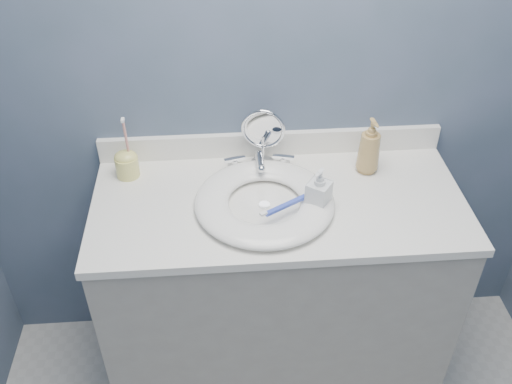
{
  "coord_description": "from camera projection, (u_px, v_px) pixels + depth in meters",
  "views": [
    {
      "loc": [
        -0.19,
        -0.46,
        2.06
      ],
      "look_at": [
        -0.08,
        0.94,
        0.94
      ],
      "focal_mm": 40.0,
      "sensor_mm": 36.0,
      "label": 1
    }
  ],
  "objects": [
    {
      "name": "vanity_cabinet",
      "position": [
        276.0,
        293.0,
        2.14
      ],
      "size": [
        1.2,
        0.55,
        0.85
      ],
      "primitive_type": "cube",
      "color": "#A5A297",
      "rests_on": "ground"
    },
    {
      "name": "drain",
      "position": [
        264.0,
        205.0,
        1.83
      ],
      "size": [
        0.04,
        0.04,
        0.01
      ],
      "primitive_type": "cylinder",
      "color": "silver",
      "rests_on": "countertop"
    },
    {
      "name": "makeup_mirror",
      "position": [
        263.0,
        135.0,
        1.94
      ],
      "size": [
        0.15,
        0.09,
        0.22
      ],
      "rotation": [
        0.0,
        0.0,
        -0.19
      ],
      "color": "silver",
      "rests_on": "countertop"
    },
    {
      "name": "faucet",
      "position": [
        259.0,
        164.0,
        1.97
      ],
      "size": [
        0.25,
        0.13,
        0.07
      ],
      "color": "silver",
      "rests_on": "countertop"
    },
    {
      "name": "basin",
      "position": [
        264.0,
        202.0,
        1.82
      ],
      "size": [
        0.45,
        0.45,
        0.04
      ],
      "primitive_type": null,
      "color": "white",
      "rests_on": "countertop"
    },
    {
      "name": "toothbrush_lying",
      "position": [
        284.0,
        206.0,
        1.77
      ],
      "size": [
        0.16,
        0.1,
        0.02
      ],
      "rotation": [
        0.0,
        0.0,
        0.53
      ],
      "color": "#354BBF",
      "rests_on": "basin"
    },
    {
      "name": "soap_bottle_clear",
      "position": [
        319.0,
        190.0,
        1.78
      ],
      "size": [
        0.1,
        0.1,
        0.15
      ],
      "primitive_type": "imported",
      "rotation": [
        0.0,
        0.0,
        -0.62
      ],
      "color": "silver",
      "rests_on": "countertop"
    },
    {
      "name": "backsplash",
      "position": [
        271.0,
        144.0,
        2.04
      ],
      "size": [
        1.22,
        0.02,
        0.09
      ],
      "primitive_type": "cube",
      "color": "white",
      "rests_on": "countertop"
    },
    {
      "name": "soap_bottle_amber",
      "position": [
        370.0,
        146.0,
        1.93
      ],
      "size": [
        0.09,
        0.09,
        0.2
      ],
      "primitive_type": "imported",
      "rotation": [
        0.0,
        0.0,
        0.13
      ],
      "color": "#AD8A4E",
      "rests_on": "countertop"
    },
    {
      "name": "back_wall",
      "position": [
        272.0,
        72.0,
        1.88
      ],
      "size": [
        2.2,
        0.02,
        2.4
      ],
      "primitive_type": "cube",
      "color": "#435465",
      "rests_on": "ground"
    },
    {
      "name": "countertop",
      "position": [
        279.0,
        203.0,
        1.87
      ],
      "size": [
        1.22,
        0.57,
        0.03
      ],
      "primitive_type": "cube",
      "color": "white",
      "rests_on": "vanity_cabinet"
    },
    {
      "name": "toothbrush_holder",
      "position": [
        127.0,
        163.0,
        1.93
      ],
      "size": [
        0.08,
        0.08,
        0.23
      ],
      "rotation": [
        0.0,
        0.0,
        0.05
      ],
      "color": "#E4DC72",
      "rests_on": "countertop"
    }
  ]
}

